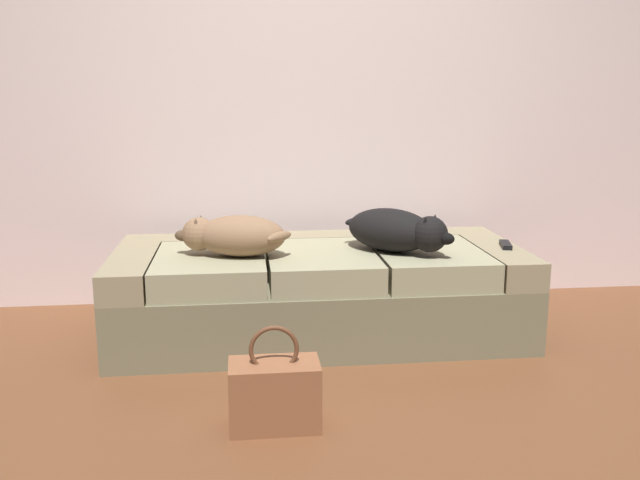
{
  "coord_description": "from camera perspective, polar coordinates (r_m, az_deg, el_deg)",
  "views": [
    {
      "loc": [
        -0.37,
        -2.11,
        1.16
      ],
      "look_at": [
        0.0,
        1.05,
        0.48
      ],
      "focal_mm": 38.44,
      "sensor_mm": 36.0,
      "label": 1
    }
  ],
  "objects": [
    {
      "name": "ground_plane",
      "position": [
        2.44,
        2.95,
        -16.41
      ],
      "size": [
        10.0,
        10.0,
        0.0
      ],
      "primitive_type": "plane",
      "color": "brown"
    },
    {
      "name": "back_wall",
      "position": [
        3.9,
        -1.25,
        15.57
      ],
      "size": [
        6.4,
        0.1,
        2.8
      ],
      "primitive_type": "cube",
      "color": "silver",
      "rests_on": "ground"
    },
    {
      "name": "couch",
      "position": [
        3.37,
        -0.1,
        -4.27
      ],
      "size": [
        1.95,
        0.88,
        0.43
      ],
      "color": "#746E52",
      "rests_on": "ground"
    },
    {
      "name": "dog_tan",
      "position": [
        3.16,
        -7.21,
        0.38
      ],
      "size": [
        0.55,
        0.32,
        0.19
      ],
      "color": "#896547",
      "rests_on": "couch"
    },
    {
      "name": "dog_dark",
      "position": [
        3.23,
        6.42,
        0.79
      ],
      "size": [
        0.51,
        0.5,
        0.2
      ],
      "color": "black",
      "rests_on": "couch"
    },
    {
      "name": "tv_remote",
      "position": [
        3.45,
        15.2,
        -0.39
      ],
      "size": [
        0.08,
        0.16,
        0.02
      ],
      "primitive_type": "cube",
      "rotation": [
        0.0,
        0.0,
        -0.24
      ],
      "color": "black",
      "rests_on": "couch"
    },
    {
      "name": "handbag",
      "position": [
        2.49,
        -3.8,
        -12.61
      ],
      "size": [
        0.32,
        0.18,
        0.38
      ],
      "color": "brown",
      "rests_on": "ground"
    }
  ]
}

